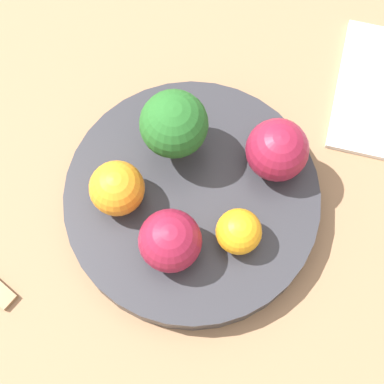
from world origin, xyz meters
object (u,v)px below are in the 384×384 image
at_px(apple_red, 277,150).
at_px(orange_back, 117,188).
at_px(broccoli, 174,125).
at_px(orange_front, 239,232).
at_px(bowl, 192,201).
at_px(apple_green, 170,241).

height_order(apple_red, orange_back, apple_red).
bearing_deg(broccoli, orange_front, 155.45).
relative_size(apple_red, orange_back, 1.15).
bearing_deg(apple_red, orange_front, 97.38).
xyz_separation_m(bowl, apple_green, (-0.01, 0.05, 0.04)).
bearing_deg(apple_green, broccoli, -58.38).
bearing_deg(bowl, apple_red, -123.02).
height_order(apple_green, orange_front, apple_green).
xyz_separation_m(bowl, apple_red, (-0.04, -0.07, 0.04)).
bearing_deg(apple_green, orange_front, -137.03).
relative_size(apple_green, orange_back, 1.11).
distance_m(bowl, apple_red, 0.09).
relative_size(broccoli, orange_front, 1.93).
xyz_separation_m(apple_red, orange_back, (0.10, 0.10, -0.00)).
height_order(bowl, apple_red, apple_red).
distance_m(apple_green, orange_back, 0.06).
bearing_deg(orange_front, apple_green, 42.97).
relative_size(bowl, broccoli, 3.02).
relative_size(bowl, orange_back, 4.78).
xyz_separation_m(broccoli, apple_red, (-0.08, -0.04, -0.02)).
relative_size(apple_red, apple_green, 1.04).
xyz_separation_m(orange_front, orange_back, (0.11, 0.03, 0.00)).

